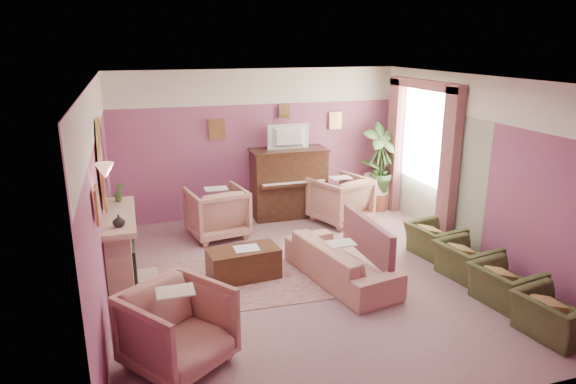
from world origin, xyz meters
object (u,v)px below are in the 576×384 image
object	(u,v)px
side_table	(376,191)
coffee_table	(244,264)
television	(289,135)
olive_chair_d	(435,235)
sofa	(341,254)
floral_armchair_left	(217,210)
olive_chair_c	(467,255)
floral_armchair_front	(178,324)
olive_chair_a	(555,310)
piano	(289,184)
olive_chair_b	(506,279)
floral_armchair_right	(340,197)

from	to	relation	value
side_table	coffee_table	bearing A→B (deg)	-144.05
television	olive_chair_d	size ratio (longest dim) A/B	1.02
sofa	television	bearing A→B (deg)	87.36
television	coffee_table	world-z (taller)	television
floral_armchair_left	olive_chair_c	distance (m)	4.13
sofa	floral_armchair_front	world-z (taller)	floral_armchair_front
olive_chair_d	side_table	distance (m)	2.47
television	olive_chair_a	xyz separation A→B (m)	(1.63, -4.93, -1.26)
olive_chair_a	coffee_table	bearing A→B (deg)	140.40
floral_armchair_left	olive_chair_a	world-z (taller)	floral_armchair_left
television	floral_armchair_front	bearing A→B (deg)	-120.96
piano	floral_armchair_left	bearing A→B (deg)	-156.32
olive_chair_a	olive_chair_b	world-z (taller)	same
side_table	floral_armchair_left	bearing A→B (deg)	-169.89
floral_armchair_right	side_table	world-z (taller)	floral_armchair_right
piano	coffee_table	world-z (taller)	piano
olive_chair_a	side_table	size ratio (longest dim) A/B	1.13
floral_armchair_front	olive_chair_c	distance (m)	4.27
floral_armchair_right	olive_chair_d	world-z (taller)	floral_armchair_right
floral_armchair_front	side_table	size ratio (longest dim) A/B	1.38
floral_armchair_front	olive_chair_b	bearing A→B (deg)	1.49
floral_armchair_left	floral_armchair_right	size ratio (longest dim) A/B	1.00
television	floral_armchair_front	xyz separation A→B (m)	(-2.53, -4.22, -1.12)
coffee_table	side_table	world-z (taller)	side_table
coffee_table	sofa	world-z (taller)	sofa
floral_armchair_front	olive_chair_b	world-z (taller)	floral_armchair_front
piano	sofa	world-z (taller)	piano
floral_armchair_right	side_table	bearing A→B (deg)	28.44
piano	television	distance (m)	0.95
floral_armchair_right	olive_chair_c	size ratio (longest dim) A/B	1.23
television	olive_chair_a	size ratio (longest dim) A/B	1.02
coffee_table	olive_chair_c	world-z (taller)	olive_chair_c
sofa	floral_armchair_left	bearing A→B (deg)	121.65
sofa	olive_chair_b	xyz separation A→B (m)	(1.76, -1.26, -0.05)
coffee_table	olive_chair_b	world-z (taller)	olive_chair_b
olive_chair_a	olive_chair_d	distance (m)	2.46
sofa	side_table	world-z (taller)	sofa
television	olive_chair_c	size ratio (longest dim) A/B	1.02
television	olive_chair_b	size ratio (longest dim) A/B	1.02
piano	olive_chair_b	xyz separation A→B (m)	(1.63, -4.16, -0.31)
television	coffee_table	bearing A→B (deg)	-121.05
piano	coffee_table	distance (m)	2.87
floral_armchair_left	olive_chair_a	bearing A→B (deg)	-53.98
olive_chair_d	sofa	bearing A→B (deg)	-167.98
sofa	olive_chair_d	size ratio (longest dim) A/B	2.48
floral_armchair_left	olive_chair_c	xyz separation A→B (m)	(3.14, -2.68, -0.14)
piano	side_table	size ratio (longest dim) A/B	2.00
floral_armchair_right	floral_armchair_front	distance (m)	4.96
piano	olive_chair_b	size ratio (longest dim) A/B	1.78
coffee_table	floral_armchair_right	bearing A→B (deg)	38.93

